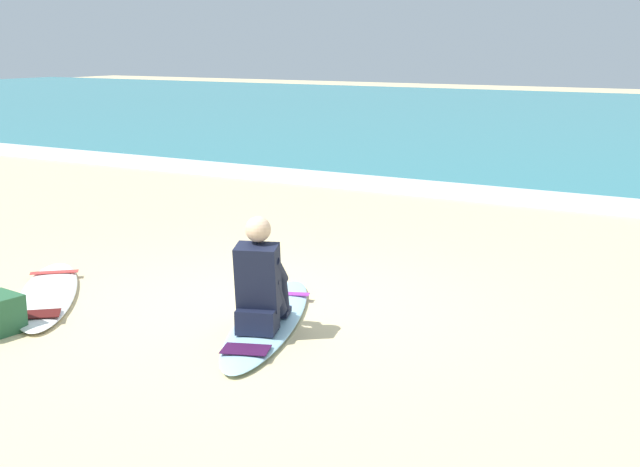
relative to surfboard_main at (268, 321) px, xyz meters
The scene contains 5 objects.
ground_plane 0.51m from the surfboard_main, 136.08° to the left, with size 80.00×80.00×0.00m, color beige.
breaking_foam 6.81m from the surfboard_main, 93.08° to the left, with size 80.00×0.90×0.11m, color white.
surfboard_main is the anchor object (origin of this frame).
surfer_seated 0.48m from the surfboard_main, 68.69° to the right, with size 0.56×0.77×0.95m.
surfboard_spare_near 2.30m from the surfboard_main, behind, with size 1.93×2.07×0.08m.
Camera 1 is at (4.22, -6.08, 2.38)m, focal length 47.19 mm.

